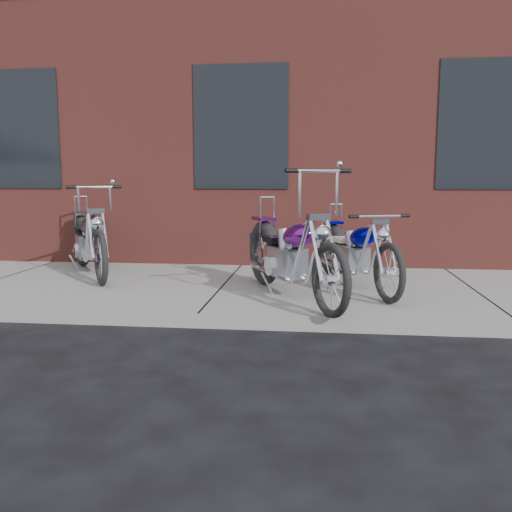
# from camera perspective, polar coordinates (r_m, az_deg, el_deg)

# --- Properties ---
(ground) EXTENTS (120.00, 120.00, 0.00)m
(ground) POSITION_cam_1_polar(r_m,az_deg,el_deg) (5.37, -6.11, -7.59)
(ground) COLOR black
(ground) RESTS_ON ground
(sidewalk) EXTENTS (22.00, 3.00, 0.15)m
(sidewalk) POSITION_cam_1_polar(r_m,az_deg,el_deg) (6.78, -3.35, -3.59)
(sidewalk) COLOR gray
(sidewalk) RESTS_ON ground
(building_brick) EXTENTS (22.00, 10.00, 8.00)m
(building_brick) POSITION_cam_1_polar(r_m,az_deg,el_deg) (13.34, 1.58, 19.15)
(building_brick) COLOR brown
(building_brick) RESTS_ON ground
(chopper_purple) EXTENTS (1.22, 2.28, 1.40)m
(chopper_purple) POSITION_cam_1_polar(r_m,az_deg,el_deg) (5.94, 3.66, -0.12)
(chopper_purple) COLOR black
(chopper_purple) RESTS_ON sidewalk
(chopper_blue) EXTENTS (0.91, 2.14, 0.98)m
(chopper_blue) POSITION_cam_1_polar(r_m,az_deg,el_deg) (6.57, 10.46, 0.16)
(chopper_blue) COLOR black
(chopper_blue) RESTS_ON sidewalk
(chopper_third) EXTENTS (1.36, 2.10, 1.22)m
(chopper_third) POSITION_cam_1_polar(r_m,az_deg,el_deg) (7.75, -17.12, 1.35)
(chopper_third) COLOR black
(chopper_third) RESTS_ON sidewalk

